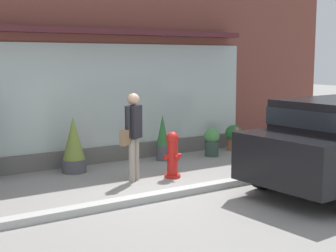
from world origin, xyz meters
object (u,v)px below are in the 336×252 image
Objects in this scene: pedestrian_with_handbag at (133,130)px; potted_plant_low_front at (163,139)px; potted_plant_trailing_edge at (234,136)px; potted_plant_window_left at (212,141)px; fire_hydrant at (173,154)px; potted_plant_window_center at (74,146)px.

potted_plant_low_front is at bearing -170.67° from pedestrian_with_handbag.
potted_plant_trailing_edge is 1.02m from potted_plant_window_left.
potted_plant_window_center is (-1.46, 1.48, 0.09)m from fire_hydrant.
pedestrian_with_handbag is 2.61× the size of potted_plant_trailing_edge.
potted_plant_window_left is at bearing -3.95° from potted_plant_window_center.
fire_hydrant is 1.67m from potted_plant_low_front.
fire_hydrant is 0.54× the size of pedestrian_with_handbag.
pedestrian_with_handbag is at bearing -159.44° from potted_plant_trailing_edge.
potted_plant_low_front is at bearing -178.25° from potted_plant_trailing_edge.
potted_plant_window_left is 1.27m from potted_plant_low_front.
fire_hydrant reaches higher than potted_plant_trailing_edge.
potted_plant_window_center is at bearing -94.65° from pedestrian_with_handbag.
fire_hydrant reaches higher than potted_plant_window_left.
pedestrian_with_handbag is 1.46× the size of potted_plant_window_center.
potted_plant_low_front is at bearing 0.47° from potted_plant_window_center.
fire_hydrant is 0.87× the size of potted_plant_low_front.
potted_plant_window_center is at bearing 176.05° from potted_plant_window_left.
potted_plant_low_front reaches higher than potted_plant_trailing_edge.
potted_plant_window_center reaches higher than potted_plant_window_left.
potted_plant_window_center is (-0.68, 1.31, -0.43)m from pedestrian_with_handbag.
potted_plant_trailing_edge is (2.93, 1.57, -0.12)m from fire_hydrant.
fire_hydrant is at bearing -147.54° from potted_plant_window_left.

